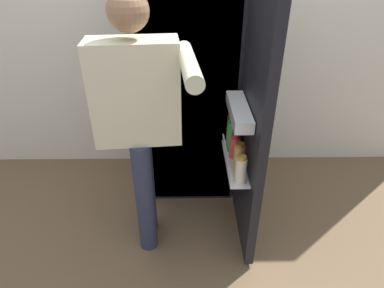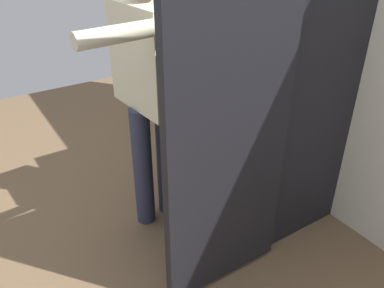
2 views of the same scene
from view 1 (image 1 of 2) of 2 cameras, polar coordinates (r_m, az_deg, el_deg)
The scene contains 4 objects.
ground_plane at distance 2.52m, azimuth -0.25°, elevation -13.26°, with size 5.87×5.87×0.00m, color brown.
kitchen_wall at distance 2.75m, azimuth -0.49°, elevation 19.64°, with size 4.40×0.10×2.43m, color silver.
refrigerator at distance 2.44m, azimuth 0.37°, elevation 10.67°, with size 0.74×1.27×1.82m.
person at distance 1.86m, azimuth -9.27°, elevation 5.61°, with size 0.60×0.76×1.62m.
Camera 1 is at (-0.01, -1.80, 1.77)m, focal length 30.26 mm.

